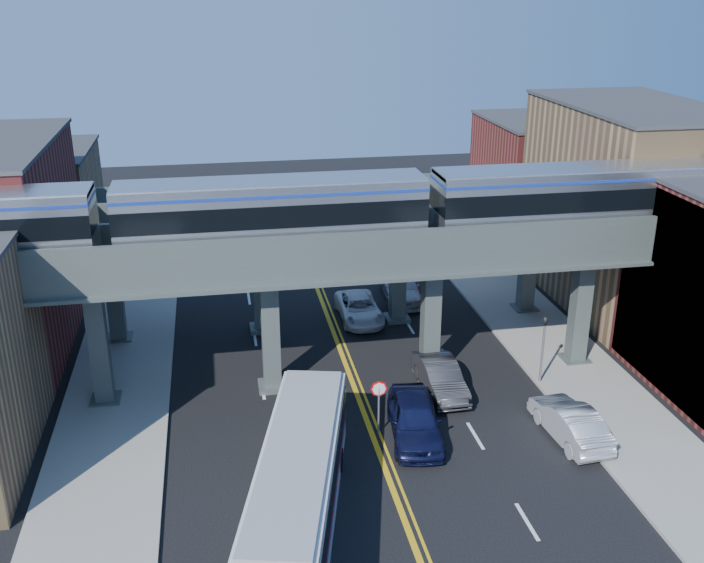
# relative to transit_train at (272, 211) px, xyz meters

# --- Properties ---
(ground) EXTENTS (120.00, 120.00, 0.00)m
(ground) POSITION_rel_transit_train_xyz_m (3.70, -8.00, -9.12)
(ground) COLOR black
(ground) RESTS_ON ground
(sidewalk_west) EXTENTS (5.00, 70.00, 0.16)m
(sidewalk_west) POSITION_rel_transit_train_xyz_m (-7.80, 2.00, -9.04)
(sidewalk_west) COLOR gray
(sidewalk_west) RESTS_ON ground
(sidewalk_east) EXTENTS (5.00, 70.00, 0.16)m
(sidewalk_east) POSITION_rel_transit_train_xyz_m (15.20, 2.00, -9.04)
(sidewalk_east) COLOR gray
(sidewalk_east) RESTS_ON ground
(building_west_c) EXTENTS (8.00, 10.00, 8.00)m
(building_west_c) POSITION_rel_transit_train_xyz_m (-14.80, 21.00, -5.12)
(building_west_c) COLOR #92744B
(building_west_c) RESTS_ON ground
(building_east_b) EXTENTS (8.00, 14.00, 12.00)m
(building_east_b) POSITION_rel_transit_train_xyz_m (22.20, 8.00, -3.12)
(building_east_b) COLOR #92744B
(building_east_b) RESTS_ON ground
(building_east_c) EXTENTS (8.00, 10.00, 9.00)m
(building_east_c) POSITION_rel_transit_train_xyz_m (22.20, 21.00, -4.62)
(building_east_c) COLOR maroon
(building_east_c) RESTS_ON ground
(mural_panel) EXTENTS (0.10, 9.50, 9.50)m
(mural_panel) POSITION_rel_transit_train_xyz_m (18.25, -4.00, -4.37)
(mural_panel) COLOR teal
(mural_panel) RESTS_ON ground
(elevated_viaduct_near) EXTENTS (52.00, 3.60, 7.40)m
(elevated_viaduct_near) POSITION_rel_transit_train_xyz_m (3.70, 0.00, -2.65)
(elevated_viaduct_near) COLOR #424D4B
(elevated_viaduct_near) RESTS_ON ground
(elevated_viaduct_far) EXTENTS (52.00, 3.60, 7.40)m
(elevated_viaduct_far) POSITION_rel_transit_train_xyz_m (3.70, 7.00, -2.65)
(elevated_viaduct_far) COLOR #424D4B
(elevated_viaduct_far) RESTS_ON ground
(transit_train) EXTENTS (43.68, 2.73, 3.18)m
(transit_train) POSITION_rel_transit_train_xyz_m (0.00, 0.00, 0.00)
(transit_train) COLOR black
(transit_train) RESTS_ON elevated_viaduct_near
(stop_sign) EXTENTS (0.76, 0.09, 2.63)m
(stop_sign) POSITION_rel_transit_train_xyz_m (4.00, -5.00, -7.37)
(stop_sign) COLOR slate
(stop_sign) RESTS_ON ground
(traffic_signal) EXTENTS (0.15, 0.18, 4.10)m
(traffic_signal) POSITION_rel_transit_train_xyz_m (12.90, -2.00, -6.82)
(traffic_signal) COLOR slate
(traffic_signal) RESTS_ON ground
(transit_bus) EXTENTS (5.49, 12.48, 3.14)m
(transit_bus) POSITION_rel_transit_train_xyz_m (-0.20, -10.54, -7.51)
(transit_bus) COLOR silver
(transit_bus) RESTS_ON ground
(car_lane_a) EXTENTS (2.81, 5.58, 1.82)m
(car_lane_a) POSITION_rel_transit_train_xyz_m (5.50, -5.58, -8.21)
(car_lane_a) COLOR #0E1235
(car_lane_a) RESTS_ON ground
(car_lane_b) EXTENTS (1.76, 4.86, 1.59)m
(car_lane_b) POSITION_rel_transit_train_xyz_m (7.77, -1.82, -8.33)
(car_lane_b) COLOR #2C2C2F
(car_lane_b) RESTS_ON ground
(car_lane_c) EXTENTS (2.38, 5.07, 1.40)m
(car_lane_c) POSITION_rel_transit_train_xyz_m (5.50, 7.50, -8.42)
(car_lane_c) COLOR white
(car_lane_c) RESTS_ON ground
(car_lane_d) EXTENTS (2.64, 5.57, 1.57)m
(car_lane_d) POSITION_rel_transit_train_xyz_m (8.70, 10.24, -8.34)
(car_lane_d) COLOR #B8B8BD
(car_lane_d) RESTS_ON ground
(car_parked_curb) EXTENTS (2.07, 5.01, 1.61)m
(car_parked_curb) POSITION_rel_transit_train_xyz_m (12.20, -6.88, -8.32)
(car_parked_curb) COLOR #ADAFB2
(car_parked_curb) RESTS_ON ground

